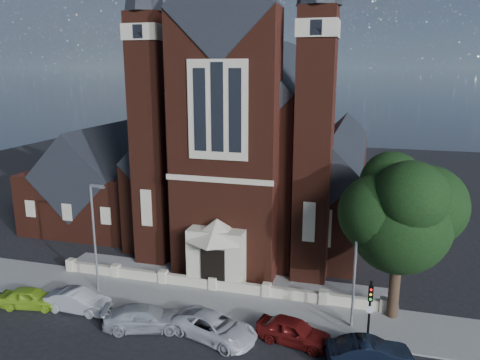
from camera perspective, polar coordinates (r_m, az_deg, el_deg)
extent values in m
plane|color=black|center=(42.75, 0.46, -8.33)|extent=(120.00, 120.00, 0.00)
cube|color=slate|center=(33.67, -4.41, -14.71)|extent=(60.00, 5.00, 0.12)
cube|color=slate|center=(37.04, -2.24, -11.92)|extent=(26.00, 3.00, 0.14)
cube|color=#BDB196|center=(35.34, -3.27, -13.25)|extent=(24.00, 0.40, 0.90)
cube|color=#451D12|center=(50.20, 3.48, 3.27)|extent=(10.00, 30.00, 14.00)
cube|color=black|center=(49.44, 3.60, 11.28)|extent=(10.00, 30.20, 10.00)
cube|color=#451D12|center=(51.95, -4.91, 0.22)|extent=(5.00, 26.00, 8.00)
cube|color=#451D12|center=(48.85, 11.81, -0.88)|extent=(5.00, 26.00, 8.00)
cube|color=black|center=(51.19, -5.00, 4.58)|extent=(5.01, 26.20, 5.01)
cube|color=black|center=(48.04, 12.04, 3.74)|extent=(5.01, 26.20, 5.01)
cube|color=#451D12|center=(34.91, -1.89, 3.77)|extent=(8.00, 3.00, 20.00)
cube|color=black|center=(34.65, -2.03, 20.30)|extent=(8.00, 3.20, 8.00)
cube|color=#BDB196|center=(33.06, -2.75, 8.46)|extent=(4.40, 0.15, 7.00)
cube|color=black|center=(32.98, -2.79, 8.80)|extent=(0.90, 0.08, 6.20)
cube|color=#BDB196|center=(35.28, -2.78, -9.36)|extent=(4.20, 2.00, 4.40)
cube|color=black|center=(34.61, -3.33, -10.92)|extent=(1.80, 0.12, 3.20)
cone|color=#BDB196|center=(34.48, -2.83, -5.99)|extent=(4.60, 4.60, 1.60)
cube|color=#451D12|center=(38.25, -10.78, 4.40)|extent=(2.60, 2.60, 20.00)
cube|color=#BDB196|center=(37.88, -11.37, 17.19)|extent=(2.80, 2.80, 1.20)
cube|color=#451D12|center=(34.53, 8.98, 3.50)|extent=(2.60, 2.60, 20.00)
cube|color=#BDB196|center=(34.12, 9.53, 17.70)|extent=(2.80, 2.80, 1.20)
cube|color=#451D12|center=(50.69, -16.34, -1.80)|extent=(12.00, 12.00, 6.00)
cube|color=black|center=(50.01, -16.56, 1.52)|extent=(8.49, 12.20, 8.49)
cylinder|color=black|center=(32.28, 18.33, -11.75)|extent=(0.70, 0.70, 5.00)
sphere|color=black|center=(30.84, 18.87, -4.99)|extent=(6.40, 6.40, 6.40)
sphere|color=black|center=(29.16, 20.07, -2.03)|extent=(4.40, 4.40, 4.40)
cylinder|color=gray|center=(35.01, -17.31, -7.00)|extent=(0.16, 0.16, 8.00)
cube|color=gray|center=(33.59, -17.07, -0.70)|extent=(1.00, 0.15, 0.18)
cube|color=gray|center=(33.40, -16.48, -0.88)|extent=(0.35, 0.22, 0.12)
cylinder|color=gray|center=(29.78, 13.81, -10.46)|extent=(0.16, 0.16, 8.00)
cube|color=gray|center=(28.41, 15.27, -3.12)|extent=(1.00, 0.15, 0.18)
cube|color=gray|center=(28.44, 16.06, -3.33)|extent=(0.35, 0.22, 0.12)
cylinder|color=black|center=(29.31, 15.49, -15.34)|extent=(0.14, 0.14, 4.00)
cube|color=black|center=(28.58, 15.65, -13.19)|extent=(0.28, 0.22, 0.90)
sphere|color=red|center=(28.33, 15.69, -12.76)|extent=(0.14, 0.14, 0.14)
sphere|color=#CC8C0C|center=(28.46, 15.65, -13.31)|extent=(0.14, 0.14, 0.14)
sphere|color=#0C9919|center=(28.59, 15.61, -13.84)|extent=(0.14, 0.14, 0.14)
imported|color=#8EBD25|center=(35.71, -24.18, -12.96)|extent=(4.33, 2.41, 1.39)
imported|color=#9DA0A5|center=(34.03, -19.14, -13.76)|extent=(4.45, 1.56, 1.47)
imported|color=#9DA0A4|center=(30.92, -11.51, -16.14)|extent=(5.52, 3.55, 1.49)
imported|color=silver|center=(29.47, -3.09, -17.46)|extent=(5.88, 4.07, 1.49)
imported|color=maroon|center=(29.19, 6.56, -17.83)|extent=(4.75, 2.66, 1.53)
imported|color=black|center=(28.04, 15.57, -19.69)|extent=(4.94, 2.75, 1.54)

